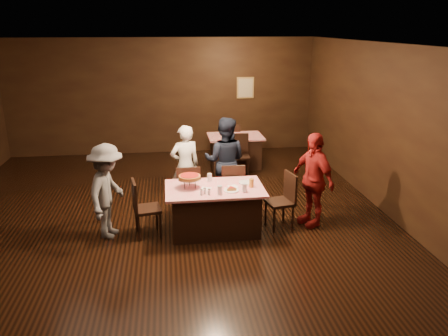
# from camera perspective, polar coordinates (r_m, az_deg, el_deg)

# --- Properties ---
(room) EXTENTS (10.00, 10.04, 3.02)m
(room) POSITION_cam_1_polar(r_m,az_deg,el_deg) (6.66, -8.37, 8.02)
(room) COLOR black
(room) RESTS_ON ground
(main_table) EXTENTS (1.60, 1.00, 0.77)m
(main_table) POSITION_cam_1_polar(r_m,az_deg,el_deg) (7.26, -1.22, -5.41)
(main_table) COLOR red
(main_table) RESTS_ON ground
(back_table) EXTENTS (1.30, 0.90, 0.77)m
(back_table) POSITION_cam_1_polar(r_m,az_deg,el_deg) (10.57, 1.48, 2.22)
(back_table) COLOR #B90C1D
(back_table) RESTS_ON ground
(chair_far_left) EXTENTS (0.43, 0.43, 0.95)m
(chair_far_left) POSITION_cam_1_polar(r_m,az_deg,el_deg) (7.89, -4.72, -2.79)
(chair_far_left) COLOR black
(chair_far_left) RESTS_ON ground
(chair_far_right) EXTENTS (0.43, 0.43, 0.95)m
(chair_far_right) POSITION_cam_1_polar(r_m,az_deg,el_deg) (7.97, 1.04, -2.53)
(chair_far_right) COLOR black
(chair_far_right) RESTS_ON ground
(chair_end_left) EXTENTS (0.49, 0.49, 0.95)m
(chair_end_left) POSITION_cam_1_polar(r_m,az_deg,el_deg) (7.20, -9.99, -5.13)
(chair_end_left) COLOR black
(chair_end_left) RESTS_ON ground
(chair_end_right) EXTENTS (0.50, 0.50, 0.95)m
(chair_end_right) POSITION_cam_1_polar(r_m,az_deg,el_deg) (7.42, 7.27, -4.29)
(chair_end_right) COLOR black
(chair_end_right) RESTS_ON ground
(chair_back_near) EXTENTS (0.44, 0.44, 0.95)m
(chair_back_near) POSITION_cam_1_polar(r_m,az_deg,el_deg) (9.88, 2.11, 1.61)
(chair_back_near) COLOR black
(chair_back_near) RESTS_ON ground
(chair_back_far) EXTENTS (0.47, 0.47, 0.95)m
(chair_back_far) POSITION_cam_1_polar(r_m,az_deg,el_deg) (11.12, 1.00, 3.51)
(chair_back_far) COLOR black
(chair_back_far) RESTS_ON ground
(diner_white_jacket) EXTENTS (0.65, 0.51, 1.55)m
(diner_white_jacket) POSITION_cam_1_polar(r_m,az_deg,el_deg) (8.23, -5.09, 0.32)
(diner_white_jacket) COLOR white
(diner_white_jacket) RESTS_ON ground
(diner_navy_hoodie) EXTENTS (0.97, 0.85, 1.68)m
(diner_navy_hoodie) POSITION_cam_1_polar(r_m,az_deg,el_deg) (8.29, 0.13, 0.96)
(diner_navy_hoodie) COLOR black
(diner_navy_hoodie) RESTS_ON ground
(diner_grey_knit) EXTENTS (0.82, 1.12, 1.55)m
(diner_grey_knit) POSITION_cam_1_polar(r_m,az_deg,el_deg) (7.19, -14.97, -2.96)
(diner_grey_knit) COLOR slate
(diner_grey_knit) RESTS_ON ground
(diner_red_shirt) EXTENTS (0.73, 1.03, 1.62)m
(diner_red_shirt) POSITION_cam_1_polar(r_m,az_deg,el_deg) (7.52, 11.52, -1.46)
(diner_red_shirt) COLOR #A41D1D
(diner_red_shirt) RESTS_ON ground
(pizza_stand) EXTENTS (0.38, 0.38, 0.22)m
(pizza_stand) POSITION_cam_1_polar(r_m,az_deg,el_deg) (7.07, -4.52, -1.20)
(pizza_stand) COLOR black
(pizza_stand) RESTS_ON main_table
(plate_with_slice) EXTENTS (0.25, 0.25, 0.06)m
(plate_with_slice) POSITION_cam_1_polar(r_m,az_deg,el_deg) (6.97, 0.97, -2.80)
(plate_with_slice) COLOR white
(plate_with_slice) RESTS_ON main_table
(plate_empty) EXTENTS (0.25, 0.25, 0.01)m
(plate_empty) POSITION_cam_1_polar(r_m,az_deg,el_deg) (7.33, 2.91, -1.90)
(plate_empty) COLOR white
(plate_empty) RESTS_ON main_table
(glass_front_left) EXTENTS (0.08, 0.08, 0.14)m
(glass_front_left) POSITION_cam_1_polar(r_m,az_deg,el_deg) (6.82, -0.55, -2.89)
(glass_front_left) COLOR silver
(glass_front_left) RESTS_ON main_table
(glass_front_right) EXTENTS (0.08, 0.08, 0.14)m
(glass_front_right) POSITION_cam_1_polar(r_m,az_deg,el_deg) (6.92, 2.69, -2.58)
(glass_front_right) COLOR silver
(glass_front_right) RESTS_ON main_table
(glass_amber) EXTENTS (0.08, 0.08, 0.14)m
(glass_amber) POSITION_cam_1_polar(r_m,az_deg,el_deg) (7.13, 3.60, -1.96)
(glass_amber) COLOR #BF7F26
(glass_amber) RESTS_ON main_table
(glass_back) EXTENTS (0.08, 0.08, 0.14)m
(glass_back) POSITION_cam_1_polar(r_m,az_deg,el_deg) (7.37, -1.89, -1.26)
(glass_back) COLOR silver
(glass_back) RESTS_ON main_table
(condiments) EXTENTS (0.17, 0.10, 0.09)m
(condiments) POSITION_cam_1_polar(r_m,az_deg,el_deg) (6.82, -2.49, -3.09)
(condiments) COLOR silver
(condiments) RESTS_ON main_table
(napkin_center) EXTENTS (0.19, 0.19, 0.01)m
(napkin_center) POSITION_cam_1_polar(r_m,az_deg,el_deg) (7.15, 1.15, -2.44)
(napkin_center) COLOR white
(napkin_center) RESTS_ON main_table
(napkin_left) EXTENTS (0.21, 0.21, 0.01)m
(napkin_left) POSITION_cam_1_polar(r_m,az_deg,el_deg) (7.06, -2.41, -2.75)
(napkin_left) COLOR white
(napkin_left) RESTS_ON main_table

